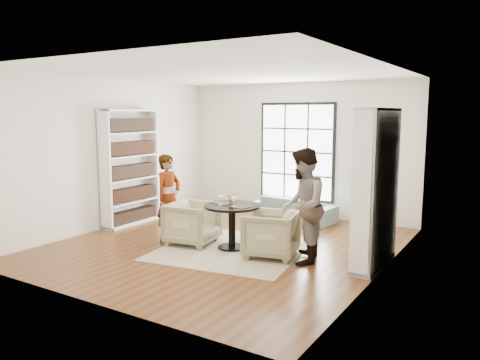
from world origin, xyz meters
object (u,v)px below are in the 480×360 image
Objects in this scene: pedestal_table at (232,217)px; person_right at (302,206)px; wine_glass_left at (220,197)px; flower_centerpiece at (232,199)px; person_left at (169,197)px; armchair_left at (193,223)px; armchair_right at (271,234)px; sofa at (295,208)px; wine_glass_right at (234,199)px.

person_right is at bearing -1.89° from pedestal_table.
flower_centerpiece reaches higher than wine_glass_left.
person_right reaches higher than person_left.
armchair_left reaches higher than armchair_right.
pedestal_table is at bearing 94.54° from sofa.
person_right reaches higher than sofa.
pedestal_table is at bearing -89.85° from armchair_left.
wine_glass_left is 0.94× the size of wine_glass_right.
wine_glass_left is 0.21m from flower_centerpiece.
armchair_right is 4.62× the size of wine_glass_left.
person_right reaches higher than wine_glass_left.
sofa is at bearing -24.34° from person_left.
person_right reaches higher than flower_centerpiece.
pedestal_table is 2.58m from sofa.
person_left is at bearing -178.96° from wine_glass_left.
pedestal_table is at bearing -109.38° from person_right.
wine_glass_right is 0.20m from flower_centerpiece.
sofa is 1.13× the size of person_left.
person_right is 1.22m from wine_glass_right.
armchair_right is 0.76m from person_right.
person_left is (-1.30, -2.68, 0.53)m from sofa.
armchair_left is 1.02m from wine_glass_right.
pedestal_table is 1.37m from person_right.
person_left is at bearing -174.95° from pedestal_table.
pedestal_table reaches higher than armchair_left.
armchair_left is at bearing -88.48° from person_left.
pedestal_table is 1.16× the size of armchair_left.
wine_glass_left is at bearing 90.76° from sofa.
pedestal_table is at bearing -83.43° from person_left.
armchair_right is at bearing 3.08° from wine_glass_left.
pedestal_table is at bearing 28.46° from wine_glass_left.
person_left reaches higher than flower_centerpiece.
flower_centerpiece reaches higher than wine_glass_right.
armchair_left is 4.65× the size of wine_glass_left.
person_left reaches higher than armchair_left.
armchair_left is 0.46× the size of person_right.
armchair_right is 2.13m from person_left.
armchair_left is at bearing -105.52° from person_right.
person_left reaches higher than armchair_right.
person_right reaches higher than wine_glass_right.
armchair_right is at bearing 6.70° from wine_glass_right.
person_right is (2.09, 0.07, 0.52)m from armchair_left.
wine_glass_left is (-0.18, -0.10, 0.34)m from pedestal_table.
wine_glass_left is 0.89× the size of flower_centerpiece.
armchair_left is 0.78m from wine_glass_left.
person_right is at bearing -3.23° from flower_centerpiece.
flower_centerpiece is (0.16, 0.13, -0.03)m from wine_glass_left.
pedestal_table is 5.04× the size of wine_glass_right.
armchair_left is at bearing -100.27° from armchair_right.
flower_centerpiece is at bearing 94.23° from sofa.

